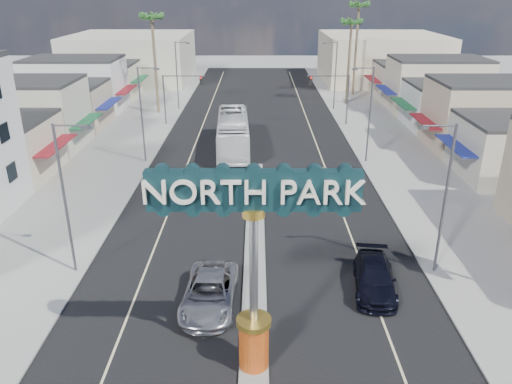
{
  "coord_description": "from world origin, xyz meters",
  "views": [
    {
      "loc": [
        0.13,
        -15.48,
        15.65
      ],
      "look_at": [
        0.07,
        12.1,
        4.26
      ],
      "focal_mm": 35.0,
      "sensor_mm": 36.0,
      "label": 1
    }
  ],
  "objects_px": {
    "car_parked_left": "(165,183)",
    "traffic_signal_right": "(333,90)",
    "streetlight_l_near": "(67,193)",
    "traffic_signal_left": "(179,90)",
    "streetlight_r_mid": "(368,110)",
    "palm_right_mid": "(351,26)",
    "palm_right_far": "(359,11)",
    "gateway_sign": "(254,250)",
    "streetlight_l_far": "(178,72)",
    "streetlight_l_mid": "(143,110)",
    "palm_left_far": "(152,22)",
    "streetlight_r_far": "(334,72)",
    "suv_right": "(374,278)",
    "suv_left": "(210,292)",
    "streetlight_r_near": "(443,193)",
    "city_bus": "(233,133)",
    "car_parked_right": "(321,179)"
  },
  "relations": [
    {
      "from": "streetlight_r_mid",
      "to": "suv_right",
      "type": "height_order",
      "value": "streetlight_r_mid"
    },
    {
      "from": "traffic_signal_right",
      "to": "streetlight_r_near",
      "type": "height_order",
      "value": "streetlight_r_near"
    },
    {
      "from": "streetlight_r_far",
      "to": "traffic_signal_right",
      "type": "bearing_deg",
      "value": -98.86
    },
    {
      "from": "streetlight_l_far",
      "to": "streetlight_r_far",
      "type": "relative_size",
      "value": 1.0
    },
    {
      "from": "streetlight_l_near",
      "to": "traffic_signal_left",
      "type": "bearing_deg",
      "value": 87.9
    },
    {
      "from": "streetlight_r_near",
      "to": "city_bus",
      "type": "height_order",
      "value": "streetlight_r_near"
    },
    {
      "from": "traffic_signal_left",
      "to": "suv_left",
      "type": "xyz_separation_m",
      "value": [
        6.83,
        -37.33,
        -3.46
      ]
    },
    {
      "from": "palm_left_far",
      "to": "suv_right",
      "type": "relative_size",
      "value": 2.47
    },
    {
      "from": "streetlight_l_near",
      "to": "streetlight_l_far",
      "type": "relative_size",
      "value": 1.0
    },
    {
      "from": "streetlight_r_mid",
      "to": "palm_right_far",
      "type": "distance_m",
      "value": 33.14
    },
    {
      "from": "traffic_signal_right",
      "to": "palm_right_far",
      "type": "relative_size",
      "value": 0.43
    },
    {
      "from": "traffic_signal_right",
      "to": "streetlight_r_mid",
      "type": "bearing_deg",
      "value": -84.9
    },
    {
      "from": "streetlight_l_far",
      "to": "palm_right_far",
      "type": "relative_size",
      "value": 0.64
    },
    {
      "from": "streetlight_r_mid",
      "to": "gateway_sign",
      "type": "bearing_deg",
      "value": -110.42
    },
    {
      "from": "streetlight_l_mid",
      "to": "city_bus",
      "type": "distance_m",
      "value": 9.57
    },
    {
      "from": "streetlight_r_mid",
      "to": "car_parked_right",
      "type": "height_order",
      "value": "streetlight_r_mid"
    },
    {
      "from": "traffic_signal_right",
      "to": "car_parked_left",
      "type": "distance_m",
      "value": 27.4
    },
    {
      "from": "streetlight_l_near",
      "to": "streetlight_l_mid",
      "type": "bearing_deg",
      "value": 90.0
    },
    {
      "from": "gateway_sign",
      "to": "suv_right",
      "type": "relative_size",
      "value": 1.72
    },
    {
      "from": "traffic_signal_left",
      "to": "streetlight_r_far",
      "type": "bearing_deg",
      "value": 22.2
    },
    {
      "from": "traffic_signal_left",
      "to": "streetlight_r_mid",
      "type": "bearing_deg",
      "value": -35.5
    },
    {
      "from": "streetlight_r_near",
      "to": "suv_left",
      "type": "bearing_deg",
      "value": -165.38
    },
    {
      "from": "car_parked_left",
      "to": "traffic_signal_right",
      "type": "bearing_deg",
      "value": 59.22
    },
    {
      "from": "suv_right",
      "to": "traffic_signal_right",
      "type": "bearing_deg",
      "value": 93.33
    },
    {
      "from": "traffic_signal_left",
      "to": "suv_left",
      "type": "relative_size",
      "value": 1.03
    },
    {
      "from": "streetlight_r_near",
      "to": "palm_left_far",
      "type": "bearing_deg",
      "value": 120.36
    },
    {
      "from": "gateway_sign",
      "to": "palm_right_mid",
      "type": "height_order",
      "value": "palm_right_mid"
    },
    {
      "from": "streetlight_r_far",
      "to": "suv_right",
      "type": "height_order",
      "value": "streetlight_r_far"
    },
    {
      "from": "gateway_sign",
      "to": "car_parked_left",
      "type": "relative_size",
      "value": 2.04
    },
    {
      "from": "gateway_sign",
      "to": "streetlight_l_far",
      "type": "relative_size",
      "value": 1.02
    },
    {
      "from": "streetlight_r_mid",
      "to": "car_parked_left",
      "type": "relative_size",
      "value": 2.01
    },
    {
      "from": "traffic_signal_left",
      "to": "palm_right_mid",
      "type": "relative_size",
      "value": 0.5
    },
    {
      "from": "car_parked_right",
      "to": "city_bus",
      "type": "distance_m",
      "value": 12.98
    },
    {
      "from": "car_parked_left",
      "to": "streetlight_l_mid",
      "type": "bearing_deg",
      "value": 118.73
    },
    {
      "from": "traffic_signal_left",
      "to": "palm_right_mid",
      "type": "height_order",
      "value": "palm_right_mid"
    },
    {
      "from": "streetlight_r_near",
      "to": "city_bus",
      "type": "distance_m",
      "value": 27.32
    },
    {
      "from": "traffic_signal_left",
      "to": "traffic_signal_right",
      "type": "xyz_separation_m",
      "value": [
        18.37,
        0.0,
        0.0
      ]
    },
    {
      "from": "suv_left",
      "to": "suv_right",
      "type": "height_order",
      "value": "suv_left"
    },
    {
      "from": "palm_right_far",
      "to": "gateway_sign",
      "type": "bearing_deg",
      "value": -104.03
    },
    {
      "from": "traffic_signal_right",
      "to": "car_parked_right",
      "type": "height_order",
      "value": "traffic_signal_right"
    },
    {
      "from": "streetlight_l_mid",
      "to": "palm_left_far",
      "type": "height_order",
      "value": "palm_left_far"
    },
    {
      "from": "traffic_signal_right",
      "to": "streetlight_l_far",
      "type": "bearing_deg",
      "value": 157.8
    },
    {
      "from": "streetlight_r_mid",
      "to": "car_parked_left",
      "type": "xyz_separation_m",
      "value": [
        -17.85,
        -7.52,
        -4.3
      ]
    },
    {
      "from": "city_bus",
      "to": "traffic_signal_left",
      "type": "bearing_deg",
      "value": 121.6
    },
    {
      "from": "traffic_signal_right",
      "to": "suv_left",
      "type": "height_order",
      "value": "traffic_signal_right"
    },
    {
      "from": "gateway_sign",
      "to": "city_bus",
      "type": "bearing_deg",
      "value": 94.18
    },
    {
      "from": "suv_left",
      "to": "streetlight_r_mid",
      "type": "bearing_deg",
      "value": 63.71
    },
    {
      "from": "suv_right",
      "to": "streetlight_l_far",
      "type": "bearing_deg",
      "value": 118.68
    },
    {
      "from": "streetlight_r_mid",
      "to": "suv_left",
      "type": "xyz_separation_m",
      "value": [
        -12.79,
        -23.34,
        -4.26
      ]
    },
    {
      "from": "streetlight_l_mid",
      "to": "palm_right_mid",
      "type": "bearing_deg",
      "value": 47.97
    }
  ]
}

